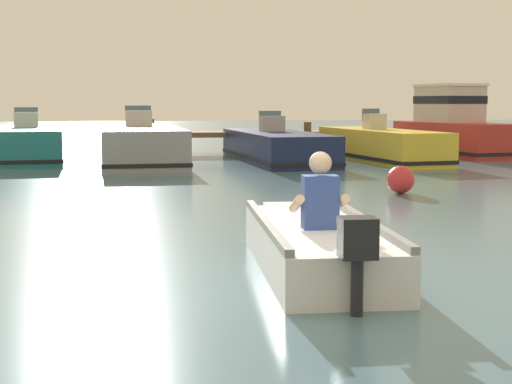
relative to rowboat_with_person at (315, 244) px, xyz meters
name	(u,v)px	position (x,y,z in m)	size (l,w,h in m)	color
ground_plane	(275,287)	(-0.55, -0.70, -0.25)	(120.00, 120.00, 0.00)	slate
wooden_dock	(375,133)	(6.27, 16.86, 0.39)	(15.47, 1.64, 1.30)	brown
rowboat_with_person	(315,244)	(0.00, 0.00, 0.00)	(1.27, 3.72, 1.19)	white
moored_boat_teal	(27,145)	(-4.70, 15.24, 0.19)	(2.52, 6.16, 1.50)	#1E727A
moored_boat_grey	(140,145)	(-1.50, 13.90, 0.22)	(2.36, 6.83, 1.56)	gray
moored_boat_navy	(276,147)	(2.27, 13.54, 0.14)	(2.26, 6.40, 1.40)	#19234C
moored_boat_yellow	(380,146)	(5.20, 13.17, 0.17)	(2.24, 5.85, 1.47)	gold
moored_boat_red	(454,129)	(8.24, 15.06, 0.58)	(2.61, 4.93, 2.22)	#B72D28
mooring_buoy	(401,180)	(3.06, 5.80, 0.00)	(0.51, 0.51, 0.51)	red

